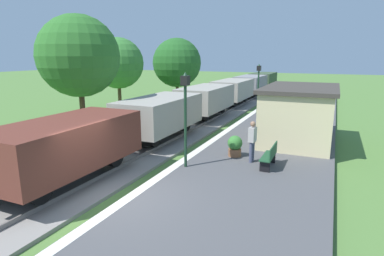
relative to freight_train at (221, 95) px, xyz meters
name	(u,v)px	position (x,y,z in m)	size (l,w,h in m)	color
ground_plane	(118,203)	(2.40, -16.93, -1.40)	(160.00, 160.00, 0.00)	#517A38
platform_slab	(213,221)	(5.60, -16.93, -1.27)	(6.00, 60.00, 0.25)	#4C4C4F
platform_edge_stripe	(128,198)	(2.80, -16.93, -1.14)	(0.36, 60.00, 0.01)	silver
track_ballast	(60,189)	(0.00, -16.93, -1.34)	(3.80, 60.00, 0.12)	gray
rail_near	(76,189)	(0.72, -16.93, -1.21)	(0.07, 60.00, 0.14)	slate
rail_far	(45,182)	(-0.72, -16.93, -1.21)	(0.07, 60.00, 0.14)	slate
freight_train	(221,95)	(0.00, 0.00, 0.00)	(2.50, 39.20, 2.12)	brown
station_hut	(299,113)	(6.80, -7.56, 0.26)	(3.50, 5.80, 2.78)	beige
bench_near_hut	(270,156)	(6.25, -12.32, -0.68)	(0.42, 1.50, 0.91)	#1E4C2D
bench_down_platform	(297,115)	(6.25, -2.95, -0.68)	(0.42, 1.50, 0.91)	#1E4C2D
person_waiting	(252,140)	(5.44, -11.97, -0.21)	(0.28, 0.41, 1.71)	#474C66
potted_planter	(235,146)	(4.59, -11.50, -0.67)	(0.64, 0.64, 0.92)	brown
lamp_post_near	(185,103)	(3.20, -13.59, 1.41)	(0.28, 0.28, 3.70)	#193823
lamp_post_far	(258,80)	(3.20, -1.00, 1.41)	(0.28, 0.28, 3.70)	#193823
tree_trackside_mid	(79,56)	(-3.77, -11.53, 3.10)	(4.17, 4.17, 6.59)	#4C3823
tree_trackside_far	(118,63)	(-7.55, -3.19, 2.53)	(4.02, 4.02, 5.95)	#4C3823
tree_field_left	(177,63)	(-4.91, 1.99, 2.49)	(4.38, 4.38, 6.08)	#4C3823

